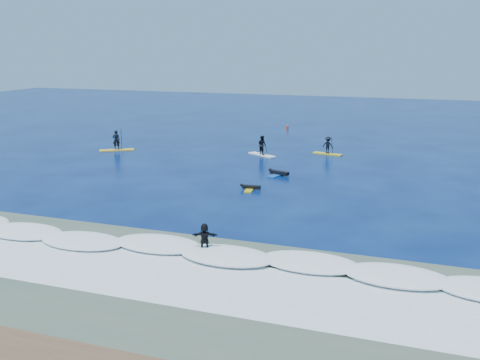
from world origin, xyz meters
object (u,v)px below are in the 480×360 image
(sup_paddler_left, at_px, (116,143))
(wave_surfer, at_px, (205,239))
(sup_paddler_right, at_px, (328,146))
(prone_paddler_near, at_px, (250,188))
(prone_paddler_far, at_px, (278,173))
(marker_buoy, at_px, (287,127))
(sup_paddler_center, at_px, (262,147))

(sup_paddler_left, xyz_separation_m, wave_surfer, (19.04, -22.69, 0.10))
(sup_paddler_right, bearing_deg, sup_paddler_left, -152.92)
(sup_paddler_left, distance_m, prone_paddler_near, 20.03)
(prone_paddler_far, height_order, wave_surfer, wave_surfer)
(prone_paddler_far, bearing_deg, marker_buoy, 30.16)
(prone_paddler_near, distance_m, wave_surfer, 12.83)
(prone_paddler_near, bearing_deg, sup_paddler_right, -17.34)
(prone_paddler_far, bearing_deg, wave_surfer, -159.29)
(sup_paddler_right, height_order, prone_paddler_far, sup_paddler_right)
(sup_paddler_left, distance_m, sup_paddler_center, 14.70)
(sup_paddler_center, relative_size, prone_paddler_far, 1.29)
(sup_paddler_right, relative_size, prone_paddler_near, 1.49)
(sup_paddler_right, bearing_deg, wave_surfer, -79.30)
(prone_paddler_far, height_order, marker_buoy, marker_buoy)
(sup_paddler_left, relative_size, sup_paddler_center, 1.06)
(sup_paddler_left, xyz_separation_m, marker_buoy, (12.83, 18.95, -0.43))
(sup_paddler_center, height_order, wave_surfer, sup_paddler_center)
(sup_paddler_left, xyz_separation_m, prone_paddler_near, (17.34, -9.99, -0.60))
(wave_surfer, xyz_separation_m, marker_buoy, (-6.21, 41.64, -0.53))
(wave_surfer, height_order, marker_buoy, wave_surfer)
(sup_paddler_center, height_order, sup_paddler_right, sup_paddler_center)
(sup_paddler_left, bearing_deg, prone_paddler_near, -62.07)
(sup_paddler_left, distance_m, sup_paddler_right, 20.97)
(marker_buoy, bearing_deg, sup_paddler_center, -84.23)
(wave_surfer, bearing_deg, sup_paddler_center, 83.16)
(sup_paddler_center, relative_size, prone_paddler_near, 1.58)
(marker_buoy, bearing_deg, prone_paddler_far, -77.55)
(prone_paddler_near, bearing_deg, marker_buoy, 3.00)
(sup_paddler_center, distance_m, prone_paddler_far, 8.24)
(wave_surfer, relative_size, marker_buoy, 3.00)
(sup_paddler_left, relative_size, sup_paddler_right, 1.13)
(sup_paddler_center, bearing_deg, sup_paddler_left, -139.26)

